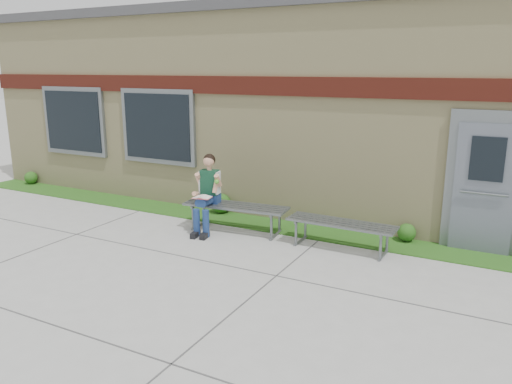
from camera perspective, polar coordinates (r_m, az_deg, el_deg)
The scene contains 9 objects.
ground at distance 7.39m, azimuth -6.49°, elevation -9.45°, with size 80.00×80.00×0.00m, color #9E9E99.
grass_strip at distance 9.50m, azimuth 2.31°, elevation -3.90°, with size 16.00×0.80×0.02m, color #1E5115.
school_building at distance 12.22m, azimuth 9.32°, elevation 9.94°, with size 16.20×6.22×4.20m.
bench_left at distance 9.12m, azimuth -2.32°, elevation -2.19°, with size 1.98×0.72×0.50m.
bench_right at distance 8.35m, azimuth 9.69°, elevation -4.11°, with size 1.81×0.54×0.47m.
girl at distance 9.10m, azimuth -5.60°, elevation 0.08°, with size 0.53×0.85×1.42m.
shrub_west at distance 14.10m, azimuth -24.33°, elevation 1.50°, with size 0.32×0.32×0.32m, color #1E5115.
shrub_mid at distance 10.28m, azimuth -4.02°, elevation -1.29°, with size 0.40×0.40×0.40m, color #1E5115.
shrub_east at distance 9.00m, azimuth 16.84°, elevation -4.45°, with size 0.31×0.31×0.31m, color #1E5115.
Camera 1 is at (3.85, -5.58, 2.93)m, focal length 35.00 mm.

